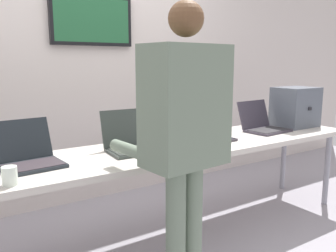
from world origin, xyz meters
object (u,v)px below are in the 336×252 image
(laptop_station_3, at_px, (206,132))
(person, at_px, (184,128))
(laptop_station_1, at_px, (28,156))
(laptop_station_2, at_px, (128,142))
(workbench, at_px, (159,154))
(laptop_station_4, at_px, (263,124))
(coffee_mug, at_px, (10,176))
(equipment_box, at_px, (295,107))

(laptop_station_3, relative_size, person, 0.21)
(laptop_station_1, distance_m, laptop_station_2, 0.66)
(laptop_station_2, height_order, laptop_station_3, laptop_station_2)
(workbench, xyz_separation_m, laptop_station_2, (-0.22, 0.05, 0.11))
(laptop_station_4, bearing_deg, coffee_mug, -172.30)
(equipment_box, relative_size, laptop_station_1, 1.02)
(laptop_station_1, distance_m, laptop_station_3, 1.35)
(coffee_mug, bearing_deg, person, -24.63)
(laptop_station_2, height_order, laptop_station_4, laptop_station_2)
(laptop_station_4, bearing_deg, person, -153.87)
(laptop_station_1, relative_size, coffee_mug, 3.92)
(equipment_box, bearing_deg, coffee_mug, -173.71)
(laptop_station_2, relative_size, coffee_mug, 3.63)
(laptop_station_3, bearing_deg, workbench, -175.98)
(equipment_box, height_order, laptop_station_4, equipment_box)
(laptop_station_1, bearing_deg, equipment_box, -0.64)
(coffee_mug, bearing_deg, laptop_station_2, 20.28)
(equipment_box, xyz_separation_m, laptop_station_2, (-1.78, 0.02, -0.12))
(equipment_box, distance_m, laptop_station_4, 0.46)
(workbench, relative_size, laptop_station_3, 10.27)
(person, height_order, coffee_mug, person)
(workbench, xyz_separation_m, laptop_station_1, (-0.88, 0.06, 0.10))
(laptop_station_4, bearing_deg, workbench, -177.85)
(workbench, height_order, equipment_box, equipment_box)
(workbench, xyz_separation_m, coffee_mug, (-1.04, -0.25, 0.09))
(workbench, height_order, laptop_station_1, laptop_station_1)
(laptop_station_3, bearing_deg, person, -136.73)
(coffee_mug, bearing_deg, laptop_station_1, 63.25)
(laptop_station_4, bearing_deg, laptop_station_2, 179.51)
(person, bearing_deg, laptop_station_3, 43.27)
(person, bearing_deg, coffee_mug, 155.37)
(laptop_station_2, relative_size, laptop_station_4, 0.87)
(equipment_box, relative_size, laptop_station_2, 1.11)
(workbench, distance_m, coffee_mug, 1.07)
(equipment_box, bearing_deg, person, -159.83)
(laptop_station_2, relative_size, laptop_station_3, 1.00)
(laptop_station_3, bearing_deg, coffee_mug, -169.36)
(laptop_station_3, xyz_separation_m, person, (-0.69, -0.65, 0.21))
(laptop_station_4, xyz_separation_m, person, (-1.35, -0.66, 0.21))
(coffee_mug, bearing_deg, laptop_station_4, 7.70)
(laptop_station_4, bearing_deg, equipment_box, -0.75)
(laptop_station_1, bearing_deg, workbench, -4.12)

